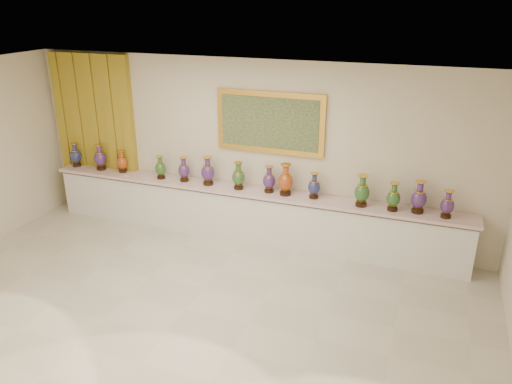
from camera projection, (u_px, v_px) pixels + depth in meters
ground at (186, 310)px, 6.66m from camera, size 8.00×8.00×0.00m
room at (121, 133)px, 9.01m from camera, size 8.00×8.00×8.00m
counter at (247, 214)px, 8.48m from camera, size 7.28×0.48×0.90m
vase_0 at (76, 156)px, 9.35m from camera, size 0.26×0.26×0.44m
vase_1 at (100, 158)px, 9.16m from camera, size 0.28×0.28×0.48m
vase_2 at (122, 163)px, 9.03m from camera, size 0.23×0.23×0.41m
vase_3 at (161, 168)px, 8.73m from camera, size 0.23×0.23×0.41m
vase_4 at (184, 170)px, 8.60m from camera, size 0.25×0.25×0.43m
vase_5 at (208, 172)px, 8.43m from camera, size 0.27×0.27×0.50m
vase_6 at (239, 177)px, 8.25m from camera, size 0.27×0.27×0.46m
vase_7 at (269, 181)px, 8.12m from camera, size 0.24×0.24×0.44m
vase_8 at (286, 181)px, 7.99m from camera, size 0.28×0.28×0.52m
vase_9 at (314, 187)px, 7.88m from camera, size 0.23×0.23×0.42m
vase_10 at (362, 192)px, 7.57m from camera, size 0.29×0.29×0.50m
vase_11 at (393, 198)px, 7.42m from camera, size 0.27×0.27×0.44m
vase_12 at (419, 199)px, 7.34m from camera, size 0.24×0.24×0.50m
vase_13 at (447, 205)px, 7.19m from camera, size 0.25×0.25×0.42m
label_card at (127, 176)px, 8.91m from camera, size 0.10×0.06×0.00m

